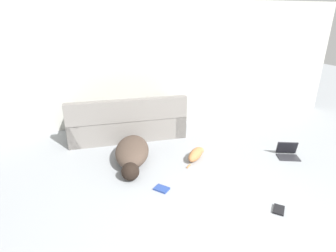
% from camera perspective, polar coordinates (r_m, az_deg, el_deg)
% --- Properties ---
extents(wall_back, '(7.88, 0.06, 2.42)m').
position_cam_1_polar(wall_back, '(5.40, -1.77, 13.17)').
color(wall_back, beige).
rests_on(wall_back, ground_plane).
extents(couch, '(2.08, 0.82, 0.79)m').
position_cam_1_polar(couch, '(4.93, -8.84, 0.70)').
color(couch, gray).
rests_on(couch, ground_plane).
extents(dog, '(0.67, 1.40, 0.32)m').
position_cam_1_polar(dog, '(4.06, -7.84, -5.69)').
color(dog, '#4C3D33').
rests_on(dog, ground_plane).
extents(cat, '(0.46, 0.49, 0.17)m').
position_cam_1_polar(cat, '(4.15, 6.11, -6.09)').
color(cat, '#BC7A47').
rests_on(cat, ground_plane).
extents(laptop_open, '(0.38, 0.35, 0.23)m').
position_cam_1_polar(laptop_open, '(4.63, 24.56, -5.12)').
color(laptop_open, '#2D2D33').
rests_on(laptop_open, ground_plane).
extents(book_blue, '(0.22, 0.22, 0.02)m').
position_cam_1_polar(book_blue, '(3.47, -1.40, -13.50)').
color(book_blue, '#28428E').
rests_on(book_blue, ground_plane).
extents(book_black, '(0.20, 0.20, 0.02)m').
position_cam_1_polar(book_black, '(3.39, 22.96, -16.43)').
color(book_black, black).
rests_on(book_black, ground_plane).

